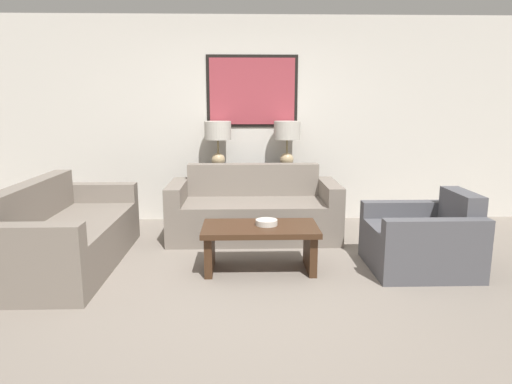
{
  "coord_description": "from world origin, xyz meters",
  "views": [
    {
      "loc": [
        -0.12,
        -3.68,
        1.57
      ],
      "look_at": [
        0.01,
        0.95,
        0.65
      ],
      "focal_mm": 32.0,
      "sensor_mm": 36.0,
      "label": 1
    }
  ],
  "objects_px": {
    "coffee_table": "(260,238)",
    "armchair_near_back_wall": "(423,241)",
    "table_lamp_left": "(218,136)",
    "couch_by_side": "(67,236)",
    "table_lamp_right": "(287,136)",
    "couch_by_back_wall": "(254,212)",
    "decorative_bowl": "(267,222)",
    "console_table": "(253,196)"
  },
  "relations": [
    {
      "from": "couch_by_side",
      "to": "armchair_near_back_wall",
      "type": "height_order",
      "value": "couch_by_side"
    },
    {
      "from": "decorative_bowl",
      "to": "armchair_near_back_wall",
      "type": "relative_size",
      "value": 0.22
    },
    {
      "from": "table_lamp_left",
      "to": "armchair_near_back_wall",
      "type": "bearing_deg",
      "value": -40.7
    },
    {
      "from": "console_table",
      "to": "couch_by_back_wall",
      "type": "height_order",
      "value": "couch_by_back_wall"
    },
    {
      "from": "couch_by_side",
      "to": "console_table",
      "type": "bearing_deg",
      "value": 40.36
    },
    {
      "from": "table_lamp_left",
      "to": "couch_by_back_wall",
      "type": "distance_m",
      "value": 1.14
    },
    {
      "from": "couch_by_back_wall",
      "to": "coffee_table",
      "type": "relative_size",
      "value": 1.81
    },
    {
      "from": "table_lamp_right",
      "to": "coffee_table",
      "type": "distance_m",
      "value": 1.95
    },
    {
      "from": "table_lamp_right",
      "to": "couch_by_back_wall",
      "type": "relative_size",
      "value": 0.31
    },
    {
      "from": "couch_by_back_wall",
      "to": "couch_by_side",
      "type": "relative_size",
      "value": 1.0
    },
    {
      "from": "coffee_table",
      "to": "decorative_bowl",
      "type": "distance_m",
      "value": 0.16
    },
    {
      "from": "couch_by_side",
      "to": "coffee_table",
      "type": "distance_m",
      "value": 1.86
    },
    {
      "from": "coffee_table",
      "to": "decorative_bowl",
      "type": "relative_size",
      "value": 5.23
    },
    {
      "from": "console_table",
      "to": "couch_by_back_wall",
      "type": "distance_m",
      "value": 0.63
    },
    {
      "from": "table_lamp_left",
      "to": "decorative_bowl",
      "type": "bearing_deg",
      "value": -72.42
    },
    {
      "from": "couch_by_back_wall",
      "to": "coffee_table",
      "type": "height_order",
      "value": "couch_by_back_wall"
    },
    {
      "from": "table_lamp_left",
      "to": "armchair_near_back_wall",
      "type": "xyz_separation_m",
      "value": [
        2.01,
        -1.73,
        -0.87
      ]
    },
    {
      "from": "table_lamp_right",
      "to": "couch_by_back_wall",
      "type": "distance_m",
      "value": 1.14
    },
    {
      "from": "console_table",
      "to": "couch_by_back_wall",
      "type": "bearing_deg",
      "value": -90.0
    },
    {
      "from": "table_lamp_left",
      "to": "couch_by_back_wall",
      "type": "xyz_separation_m",
      "value": [
        0.44,
        -0.63,
        -0.85
      ]
    },
    {
      "from": "decorative_bowl",
      "to": "coffee_table",
      "type": "bearing_deg",
      "value": -153.0
    },
    {
      "from": "table_lamp_left",
      "to": "couch_by_side",
      "type": "distance_m",
      "value": 2.24
    },
    {
      "from": "table_lamp_left",
      "to": "couch_by_back_wall",
      "type": "relative_size",
      "value": 0.31
    },
    {
      "from": "couch_by_back_wall",
      "to": "couch_by_side",
      "type": "height_order",
      "value": "same"
    },
    {
      "from": "table_lamp_left",
      "to": "table_lamp_right",
      "type": "distance_m",
      "value": 0.88
    },
    {
      "from": "console_table",
      "to": "armchair_near_back_wall",
      "type": "bearing_deg",
      "value": -47.75
    },
    {
      "from": "table_lamp_right",
      "to": "armchair_near_back_wall",
      "type": "bearing_deg",
      "value": -56.81
    },
    {
      "from": "coffee_table",
      "to": "armchair_near_back_wall",
      "type": "relative_size",
      "value": 1.16
    },
    {
      "from": "table_lamp_right",
      "to": "decorative_bowl",
      "type": "bearing_deg",
      "value": -101.55
    },
    {
      "from": "couch_by_side",
      "to": "armchair_near_back_wall",
      "type": "distance_m",
      "value": 3.4
    },
    {
      "from": "couch_by_back_wall",
      "to": "coffee_table",
      "type": "distance_m",
      "value": 1.09
    },
    {
      "from": "table_lamp_right",
      "to": "couch_by_side",
      "type": "bearing_deg",
      "value": -145.61
    },
    {
      "from": "coffee_table",
      "to": "armchair_near_back_wall",
      "type": "height_order",
      "value": "armchair_near_back_wall"
    },
    {
      "from": "console_table",
      "to": "coffee_table",
      "type": "distance_m",
      "value": 1.72
    },
    {
      "from": "armchair_near_back_wall",
      "to": "console_table",
      "type": "bearing_deg",
      "value": 132.25
    },
    {
      "from": "decorative_bowl",
      "to": "couch_by_side",
      "type": "bearing_deg",
      "value": 175.78
    },
    {
      "from": "table_lamp_right",
      "to": "couch_by_side",
      "type": "xyz_separation_m",
      "value": [
        -2.26,
        -1.55,
        -0.85
      ]
    },
    {
      "from": "table_lamp_left",
      "to": "table_lamp_right",
      "type": "bearing_deg",
      "value": 0.0
    },
    {
      "from": "table_lamp_left",
      "to": "couch_by_side",
      "type": "height_order",
      "value": "table_lamp_left"
    },
    {
      "from": "table_lamp_right",
      "to": "coffee_table",
      "type": "relative_size",
      "value": 0.56
    },
    {
      "from": "couch_by_back_wall",
      "to": "table_lamp_right",
      "type": "bearing_deg",
      "value": 54.91
    },
    {
      "from": "table_lamp_right",
      "to": "armchair_near_back_wall",
      "type": "height_order",
      "value": "table_lamp_right"
    }
  ]
}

